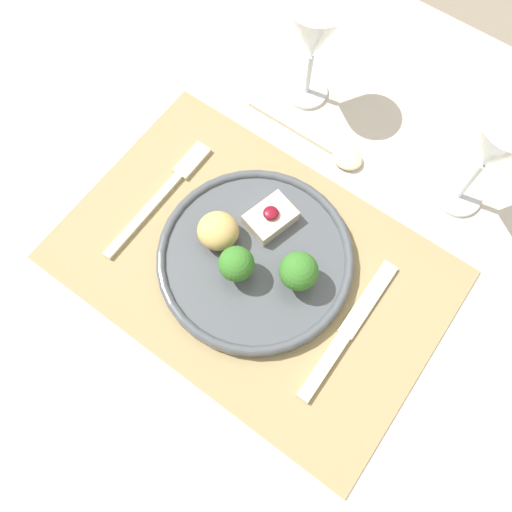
# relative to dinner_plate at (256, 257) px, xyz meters

# --- Properties ---
(ground_plane) EXTENTS (8.00, 8.00, 0.00)m
(ground_plane) POSITION_rel_dinner_plate_xyz_m (-0.00, -0.01, -0.79)
(ground_plane) COLOR gray
(dining_table) EXTENTS (1.28, 1.05, 0.77)m
(dining_table) POSITION_rel_dinner_plate_xyz_m (-0.00, -0.01, -0.12)
(dining_table) COLOR beige
(dining_table) RESTS_ON ground_plane
(placemat) EXTENTS (0.49, 0.33, 0.00)m
(placemat) POSITION_rel_dinner_plate_xyz_m (-0.00, -0.01, -0.02)
(placemat) COLOR #9E895B
(placemat) RESTS_ON dining_table
(dinner_plate) EXTENTS (0.25, 0.25, 0.07)m
(dinner_plate) POSITION_rel_dinner_plate_xyz_m (0.00, 0.00, 0.00)
(dinner_plate) COLOR #4C5156
(dinner_plate) RESTS_ON placemat
(fork) EXTENTS (0.02, 0.21, 0.01)m
(fork) POSITION_rel_dinner_plate_xyz_m (-0.16, 0.01, -0.01)
(fork) COLOR beige
(fork) RESTS_ON placemat
(knife) EXTENTS (0.02, 0.21, 0.01)m
(knife) POSITION_rel_dinner_plate_xyz_m (0.14, -0.02, -0.01)
(knife) COLOR beige
(knife) RESTS_ON placemat
(spoon) EXTENTS (0.19, 0.04, 0.01)m
(spoon) POSITION_rel_dinner_plate_xyz_m (-0.02, 0.20, -0.01)
(spoon) COLOR beige
(spoon) RESTS_ON dining_table
(wine_glass_near) EXTENTS (0.08, 0.08, 0.17)m
(wine_glass_near) POSITION_rel_dinner_plate_xyz_m (0.17, 0.24, 0.10)
(wine_glass_near) COLOR white
(wine_glass_near) RESTS_ON dining_table
(wine_glass_far) EXTENTS (0.08, 0.08, 0.16)m
(wine_glass_far) POSITION_rel_dinner_plate_xyz_m (-0.10, 0.26, 0.09)
(wine_glass_far) COLOR white
(wine_glass_far) RESTS_ON dining_table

